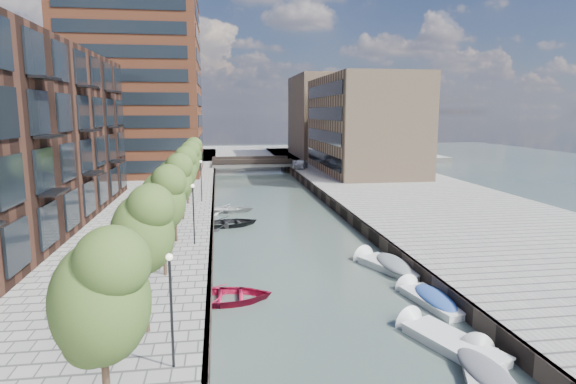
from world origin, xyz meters
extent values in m
plane|color=#38473F|center=(0.00, 40.00, 0.00)|extent=(300.00, 300.00, 0.00)
cube|color=gray|center=(16.00, 40.00, 0.50)|extent=(20.00, 140.00, 1.00)
cube|color=#332823|center=(-6.10, 40.00, 0.50)|extent=(0.25, 140.00, 1.00)
cube|color=#332823|center=(6.10, 40.00, 0.50)|extent=(0.25, 140.00, 1.00)
cube|color=gray|center=(0.00, 100.00, 0.50)|extent=(80.00, 40.00, 1.00)
cube|color=black|center=(-20.00, 30.00, 8.00)|extent=(8.00, 38.00, 14.00)
cube|color=brown|center=(-17.00, 65.00, 16.00)|extent=(18.00, 18.00, 30.00)
cube|color=#9C7D5F|center=(16.00, 62.00, 8.00)|extent=(12.00, 25.00, 14.00)
cube|color=#9C7D5F|center=(16.00, 88.00, 9.00)|extent=(12.00, 20.00, 16.00)
cube|color=gray|center=(0.00, 72.00, 1.30)|extent=(13.00, 6.00, 0.60)
cube|color=#332823|center=(0.00, 69.20, 1.90)|extent=(13.00, 0.40, 0.80)
cube|color=#332823|center=(0.00, 74.80, 1.90)|extent=(13.00, 0.40, 0.80)
ellipsoid|color=#37531F|center=(-8.50, 4.00, 5.33)|extent=(2.50, 2.50, 3.25)
cylinder|color=#382619|center=(-8.50, 11.00, 2.60)|extent=(0.20, 0.20, 3.20)
ellipsoid|color=#37531F|center=(-8.50, 11.00, 5.33)|extent=(2.50, 2.50, 3.25)
cylinder|color=#382619|center=(-8.50, 18.00, 2.60)|extent=(0.20, 0.20, 3.20)
ellipsoid|color=#37531F|center=(-8.50, 18.00, 5.33)|extent=(2.50, 2.50, 3.25)
cylinder|color=#382619|center=(-8.50, 25.00, 2.60)|extent=(0.20, 0.20, 3.20)
ellipsoid|color=#37531F|center=(-8.50, 25.00, 5.33)|extent=(2.50, 2.50, 3.25)
cylinder|color=#382619|center=(-8.50, 32.00, 2.60)|extent=(0.20, 0.20, 3.20)
ellipsoid|color=#37531F|center=(-8.50, 32.00, 5.33)|extent=(2.50, 2.50, 3.25)
cylinder|color=#382619|center=(-8.50, 39.00, 2.60)|extent=(0.20, 0.20, 3.20)
ellipsoid|color=#37531F|center=(-8.50, 39.00, 5.33)|extent=(2.50, 2.50, 3.25)
cylinder|color=#382619|center=(-8.50, 46.00, 2.60)|extent=(0.20, 0.20, 3.20)
ellipsoid|color=#37531F|center=(-8.50, 46.00, 5.33)|extent=(2.50, 2.50, 3.25)
cylinder|color=black|center=(-7.20, 8.00, 3.00)|extent=(0.10, 0.10, 4.00)
sphere|color=#FFF2CC|center=(-7.20, 8.00, 5.00)|extent=(0.24, 0.24, 0.24)
cylinder|color=black|center=(-7.20, 24.00, 3.00)|extent=(0.10, 0.10, 4.00)
sphere|color=#FFF2CC|center=(-7.20, 24.00, 5.00)|extent=(0.24, 0.24, 0.24)
cylinder|color=black|center=(-7.20, 40.00, 3.00)|extent=(0.10, 0.10, 4.00)
sphere|color=#FFF2CC|center=(-7.20, 40.00, 5.00)|extent=(0.24, 0.24, 0.24)
imported|color=#A21133|center=(-5.26, 16.12, 0.00)|extent=(4.95, 3.54, 1.02)
imported|color=#BABAB8|center=(-4.48, 39.23, 0.00)|extent=(4.85, 3.58, 0.97)
imported|color=black|center=(-4.65, 33.15, 0.00)|extent=(5.63, 4.50, 1.04)
cube|color=#AFAEAD|center=(4.10, 7.01, 0.04)|extent=(2.85, 4.34, 0.57)
cube|color=#AFAEAD|center=(4.10, 7.01, 0.35)|extent=(2.95, 4.44, 0.09)
cone|color=#AFAEAD|center=(4.83, 8.91, 0.09)|extent=(1.69, 1.28, 1.50)
ellipsoid|color=#53535A|center=(4.10, 7.01, 0.40)|extent=(2.64, 3.97, 0.50)
cube|color=silver|center=(4.14, 9.61, 0.05)|extent=(3.13, 4.77, 0.63)
cube|color=silver|center=(4.14, 9.61, 0.39)|extent=(3.24, 4.89, 0.10)
cone|color=silver|center=(3.34, 11.70, 0.10)|extent=(1.86, 1.40, 1.65)
cube|color=white|center=(5.40, 14.07, 0.05)|extent=(2.39, 4.42, 0.59)
cube|color=white|center=(5.40, 14.07, 0.36)|extent=(2.48, 4.53, 0.09)
cone|color=white|center=(4.96, 16.12, 0.09)|extent=(1.69, 1.13, 1.55)
ellipsoid|color=#204294|center=(5.40, 14.07, 0.41)|extent=(2.22, 4.05, 0.51)
cube|color=silver|center=(5.24, 19.61, 0.05)|extent=(3.54, 5.09, 0.68)
cube|color=silver|center=(5.24, 19.61, 0.42)|extent=(3.66, 5.22, 0.10)
cone|color=silver|center=(4.27, 21.80, 0.10)|extent=(1.99, 1.57, 1.77)
ellipsoid|color=slate|center=(5.24, 19.61, 0.47)|extent=(3.28, 4.67, 0.58)
imported|color=silver|center=(7.50, 66.74, 1.72)|extent=(3.13, 4.57, 1.44)
camera|label=1|loc=(-5.48, -8.06, 9.84)|focal=30.00mm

